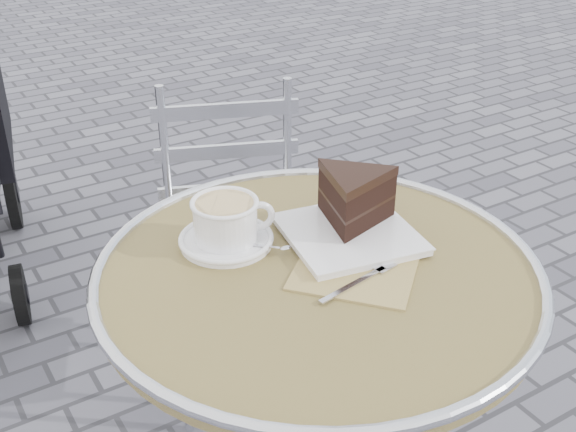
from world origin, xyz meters
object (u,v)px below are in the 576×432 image
cake_plate_set (353,206)px  cafe_table (316,349)px  bistro_chair (232,208)px  cappuccino_set (227,225)px

cake_plate_set → cafe_table: bearing=-140.2°
cafe_table → cake_plate_set: cake_plate_set is taller
cake_plate_set → bistro_chair: bearing=94.4°
cappuccino_set → cake_plate_set: (0.20, -0.08, 0.02)m
cafe_table → bistro_chair: (0.17, 0.63, -0.07)m
cappuccino_set → bistro_chair: size_ratio=0.21×
cafe_table → cake_plate_set: bearing=29.7°
cafe_table → bistro_chair: bearing=75.0°
cafe_table → bistro_chair: 0.66m
bistro_chair → cake_plate_set: bearing=-74.3°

